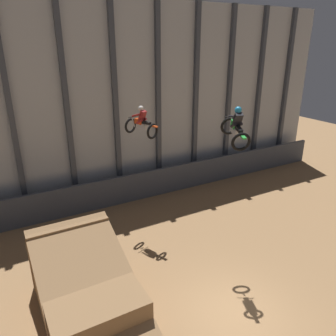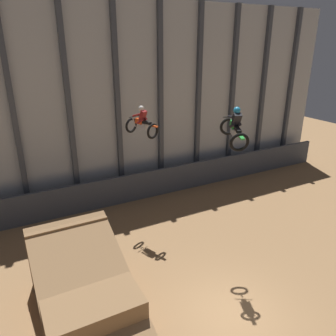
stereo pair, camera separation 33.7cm
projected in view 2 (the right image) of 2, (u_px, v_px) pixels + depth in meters
name	position (u px, v px, depth m)	size (l,w,h in m)	color
ground_plane	(232.00, 315.00, 11.78)	(60.00, 60.00, 0.00)	#9E754C
arena_back_wall	(117.00, 105.00, 19.04)	(32.00, 0.40, 11.51)	#ADB2B7
lower_barrier	(127.00, 189.00, 19.90)	(31.36, 0.20, 1.75)	#474C56
dirt_ramp	(83.00, 287.00, 11.84)	(3.14, 6.55, 2.73)	#966F48
rider_bike_left_air	(142.00, 124.00, 15.35)	(1.27, 1.79, 1.47)	black
rider_bike_right_air	(235.00, 129.00, 12.23)	(1.26, 1.86, 1.58)	black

